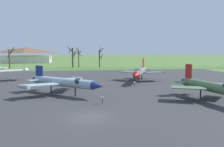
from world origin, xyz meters
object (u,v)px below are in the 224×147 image
Objects in this scene: info_placard_front_left at (135,84)px; jet_fighter_rear_right at (217,88)px; info_placard_rear_center at (102,99)px; jet_fighter_rear_center at (64,82)px; jet_fighter_front_left at (140,72)px; visitor_building at (26,55)px.

jet_fighter_rear_right reaches higher than info_placard_front_left.
info_placard_rear_center is 14.13m from jet_fighter_rear_right.
jet_fighter_rear_center is at bearing 127.82° from info_placard_rear_center.
jet_fighter_rear_right is (14.00, -1.40, 1.30)m from info_placard_rear_center.
jet_fighter_front_left reaches higher than info_placard_front_left.
visitor_building is (-25.56, 90.50, 2.26)m from jet_fighter_rear_center.
visitor_building is at bearing 105.77° from jet_fighter_rear_center.
info_placard_front_left is 0.08× the size of jet_fighter_rear_center.
info_placard_front_left is at bearing 24.07° from jet_fighter_rear_center.
info_placard_front_left is 13.09m from jet_fighter_rear_center.
info_placard_rear_center is (-9.77, -18.11, -1.46)m from jet_fighter_front_left.
info_placard_rear_center is 101.61m from visitor_building.
jet_fighter_front_left reaches higher than jet_fighter_rear_right.
visitor_building is (-44.50, 98.27, 2.25)m from jet_fighter_rear_right.
jet_fighter_front_left is at bearing 38.59° from jet_fighter_rear_center.
visitor_building is at bearing 114.37° from jet_fighter_rear_right.
jet_fighter_rear_center is 12.64× the size of info_placard_rear_center.
visitor_building is (-30.50, 96.86, 3.56)m from info_placard_rear_center.
jet_fighter_rear_center is 8.16m from info_placard_rear_center.
info_placard_rear_center is 0.07× the size of jet_fighter_rear_right.
info_placard_front_left is 93.12m from visitor_building.
jet_fighter_front_left is 20.63m from info_placard_rear_center.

